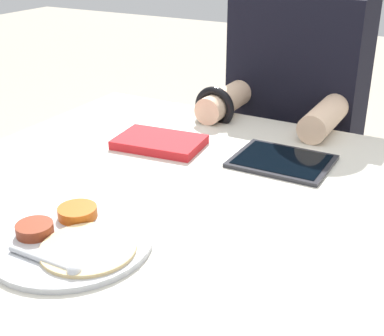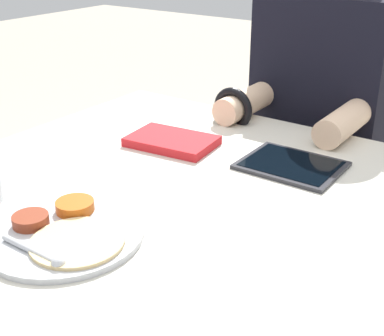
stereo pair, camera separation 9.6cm
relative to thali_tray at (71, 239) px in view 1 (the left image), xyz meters
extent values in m
cylinder|color=#B7BABF|center=(0.00, 0.00, 0.00)|extent=(0.26, 0.26, 0.01)
cylinder|color=#B75114|center=(-0.04, 0.06, 0.01)|extent=(0.07, 0.07, 0.02)
cylinder|color=maroon|center=(-0.06, -0.02, 0.01)|extent=(0.06, 0.06, 0.02)
cylinder|color=#DBBC7F|center=(0.05, -0.01, 0.00)|extent=(0.15, 0.15, 0.01)
cylinder|color=#B7BABF|center=(0.01, -0.07, 0.01)|extent=(0.12, 0.01, 0.01)
sphere|color=#B7BABF|center=(0.07, -0.07, 0.01)|extent=(0.02, 0.02, 0.02)
cube|color=silver|center=(-0.10, 0.41, 0.00)|extent=(0.20, 0.14, 0.01)
cube|color=red|center=(-0.10, 0.41, 0.00)|extent=(0.21, 0.15, 0.02)
cube|color=#28282D|center=(0.18, 0.46, 0.00)|extent=(0.20, 0.16, 0.01)
cube|color=black|center=(0.18, 0.46, 0.00)|extent=(0.18, 0.14, 0.00)
cube|color=black|center=(0.07, 0.89, -0.54)|extent=(0.32, 0.22, 0.44)
cube|color=black|center=(0.07, 0.89, -0.01)|extent=(0.36, 0.20, 0.61)
cylinder|color=beige|center=(-0.07, 0.70, 0.03)|extent=(0.07, 0.22, 0.07)
cylinder|color=beige|center=(0.20, 0.70, 0.03)|extent=(0.07, 0.22, 0.07)
torus|color=black|center=(-0.07, 0.63, 0.03)|extent=(0.11, 0.02, 0.11)
camera|label=1|loc=(0.52, -0.54, 0.45)|focal=50.00mm
camera|label=2|loc=(0.60, -0.48, 0.45)|focal=50.00mm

